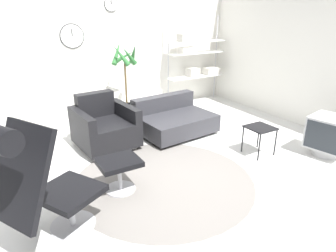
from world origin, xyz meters
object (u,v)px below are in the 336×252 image
at_px(ottoman, 119,168).
at_px(side_table, 260,130).
at_px(armchair_red, 104,128).
at_px(crt_television, 329,135).
at_px(shelf_unit, 195,57).
at_px(couch_low, 174,121).
at_px(lounge_chair, 34,175).
at_px(potted_plant, 126,89).

distance_m(ottoman, side_table, 2.16).
bearing_deg(armchair_red, side_table, 137.64).
bearing_deg(crt_television, shelf_unit, -9.91).
bearing_deg(couch_low, armchair_red, -8.31).
bearing_deg(armchair_red, lounge_chair, 51.34).
relative_size(ottoman, crt_television, 0.77).
distance_m(armchair_red, side_table, 2.36).
height_order(lounge_chair, shelf_unit, shelf_unit).
bearing_deg(crt_television, lounge_chair, 76.38).
bearing_deg(ottoman, potted_plant, 64.85).
distance_m(ottoman, armchair_red, 1.33).
relative_size(potted_plant, shelf_unit, 0.78).
distance_m(couch_low, potted_plant, 1.22).
relative_size(ottoman, shelf_unit, 0.25).
bearing_deg(ottoman, shelf_unit, 41.90).
bearing_deg(side_table, shelf_unit, 74.69).
relative_size(lounge_chair, ottoman, 2.68).
distance_m(ottoman, couch_low, 1.95).
height_order(couch_low, potted_plant, potted_plant).
distance_m(ottoman, crt_television, 3.06).
height_order(crt_television, potted_plant, potted_plant).
bearing_deg(shelf_unit, side_table, -105.31).
height_order(armchair_red, shelf_unit, shelf_unit).
distance_m(couch_low, side_table, 1.52).
bearing_deg(armchair_red, crt_television, 138.95).
xyz_separation_m(side_table, potted_plant, (-1.06, 2.44, 0.24)).
bearing_deg(ottoman, side_table, -3.26).
bearing_deg(side_table, couch_low, 115.58).
xyz_separation_m(ottoman, potted_plant, (1.09, 2.32, 0.32)).
distance_m(crt_television, shelf_unit, 3.34).
bearing_deg(shelf_unit, ottoman, -138.10).
xyz_separation_m(potted_plant, shelf_unit, (1.81, 0.28, 0.43)).
relative_size(armchair_red, side_table, 2.19).
height_order(side_table, shelf_unit, shelf_unit).
relative_size(ottoman, side_table, 1.11).
xyz_separation_m(ottoman, side_table, (2.15, -0.12, 0.08)).
height_order(lounge_chair, couch_low, lounge_chair).
relative_size(armchair_red, shelf_unit, 0.49).
bearing_deg(shelf_unit, potted_plant, -171.20).
distance_m(lounge_chair, crt_television, 3.95).
distance_m(ottoman, potted_plant, 2.58).
relative_size(couch_low, potted_plant, 0.88).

